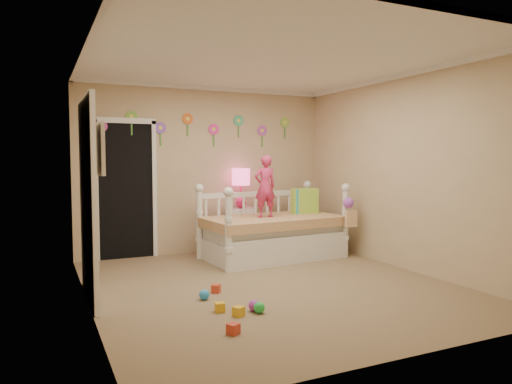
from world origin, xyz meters
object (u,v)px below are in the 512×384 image
child (265,186)px  nightstand (241,229)px  table_lamp (241,182)px  daybed (273,221)px

child → nightstand: child is taller
nightstand → child: bearing=-88.0°
nightstand → table_lamp: bearing=-92.3°
child → table_lamp: (-0.06, 0.76, 0.04)m
table_lamp → daybed: bearing=-73.9°
daybed → nightstand: daybed is taller
child → nightstand: size_ratio=1.31×
child → table_lamp: 0.76m
daybed → child: size_ratio=2.28×
daybed → table_lamp: table_lamp is taller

